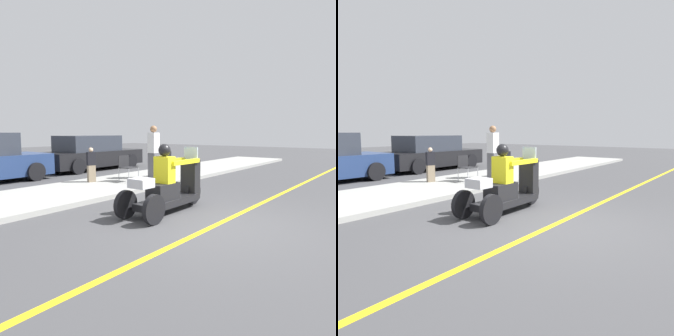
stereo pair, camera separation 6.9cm
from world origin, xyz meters
TOP-DOWN VIEW (x-y plane):
  - ground_plane at (0.00, 0.00)m, footprint 60.00×60.00m
  - lane_stripe at (0.27, 0.00)m, footprint 24.00×0.12m
  - sidewalk_strip at (0.00, 4.60)m, footprint 28.00×2.80m
  - motorcycle_trike at (0.29, 1.29)m, footprint 2.45×0.82m
  - spectator_end_of_line at (4.08, 4.14)m, footprint 0.27×0.20m
  - spectator_by_tree at (1.57, 5.26)m, footprint 0.29×0.23m
  - spectator_mid_group at (3.43, 4.25)m, footprint 0.47×0.33m
  - folding_chair_set_back at (2.32, 4.46)m, footprint 0.48×0.48m
  - parked_car_lot_left at (4.50, 8.74)m, footprint 4.74×2.05m

SIDE VIEW (x-z plane):
  - ground_plane at x=0.00m, z-range 0.00..0.00m
  - lane_stripe at x=0.27m, z-range 0.00..0.01m
  - sidewalk_strip at x=0.00m, z-range 0.00..0.12m
  - motorcycle_trike at x=0.29m, z-range -0.22..1.24m
  - spectator_end_of_line at x=4.08m, z-range 0.10..1.12m
  - folding_chair_set_back at x=2.32m, z-range 0.21..1.03m
  - spectator_by_tree at x=1.57m, z-range 0.10..1.19m
  - parked_car_lot_left at x=4.50m, z-range -0.04..1.48m
  - spectator_mid_group at x=3.43m, z-range 0.09..1.87m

